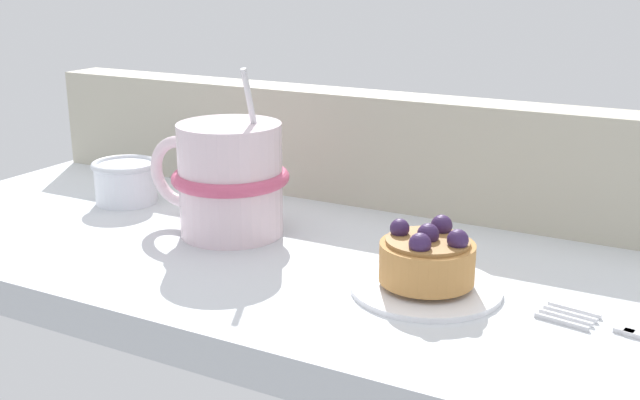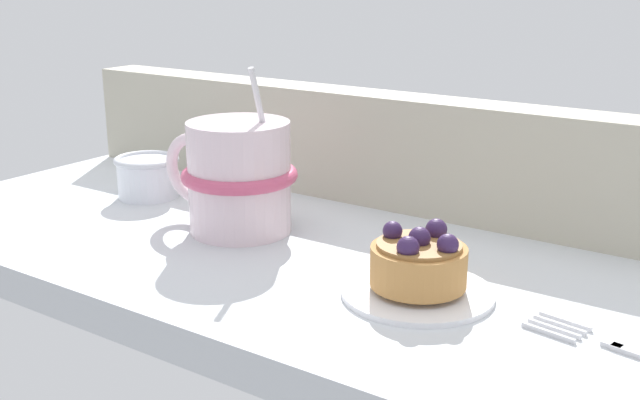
# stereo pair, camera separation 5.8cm
# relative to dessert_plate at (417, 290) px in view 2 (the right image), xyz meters

# --- Properties ---
(ground_plane) EXTENTS (0.85, 0.33, 0.03)m
(ground_plane) POSITION_rel_dessert_plate_xyz_m (-0.07, 0.04, -0.02)
(ground_plane) COLOR silver
(window_rail_back) EXTENTS (0.84, 0.05, 0.10)m
(window_rail_back) POSITION_rel_dessert_plate_xyz_m (-0.07, 0.18, 0.05)
(window_rail_back) COLOR #B2AD99
(window_rail_back) RESTS_ON ground_plane
(dessert_plate) EXTENTS (0.10, 0.10, 0.01)m
(dessert_plate) POSITION_rel_dessert_plate_xyz_m (0.00, 0.00, 0.00)
(dessert_plate) COLOR white
(dessert_plate) RESTS_ON ground_plane
(raspberry_tart) EXTENTS (0.07, 0.07, 0.04)m
(raspberry_tart) POSITION_rel_dessert_plate_xyz_m (0.00, 0.00, 0.02)
(raspberry_tart) COLOR #B77F42
(raspberry_tart) RESTS_ON dessert_plate
(coffee_mug) EXTENTS (0.13, 0.10, 0.14)m
(coffee_mug) POSITION_rel_dessert_plate_xyz_m (-0.19, 0.04, 0.04)
(coffee_mug) COLOR silver
(coffee_mug) RESTS_ON ground_plane
(sugar_bowl) EXTENTS (0.06, 0.06, 0.04)m
(sugar_bowl) POSITION_rel_dessert_plate_xyz_m (-0.33, 0.06, 0.02)
(sugar_bowl) COLOR silver
(sugar_bowl) RESTS_ON ground_plane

